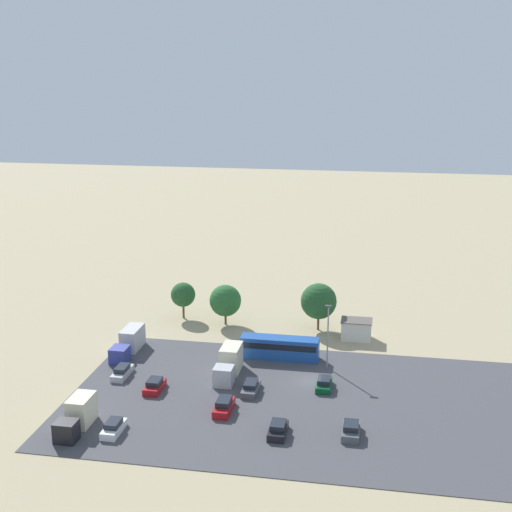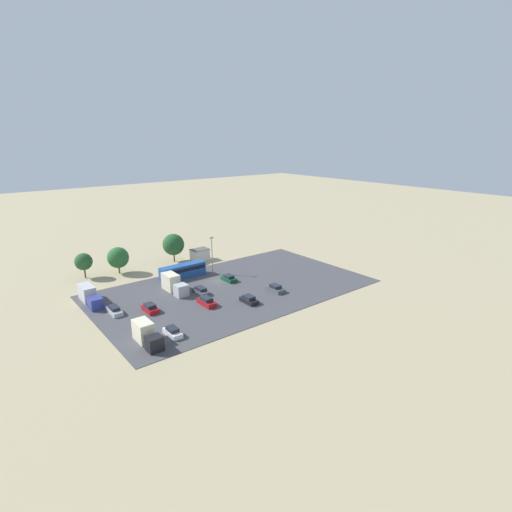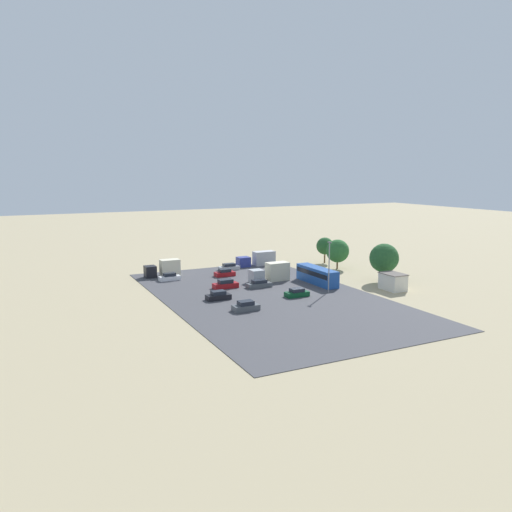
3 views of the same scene
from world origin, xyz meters
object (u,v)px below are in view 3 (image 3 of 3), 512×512
parked_car_7 (229,267)px  parked_truck_0 (164,269)px  shed_building (393,282)px  parked_car_1 (297,293)px  parked_truck_1 (258,259)px  parked_car_6 (170,277)px  parked_car_2 (259,284)px  parked_car_0 (225,273)px  parked_car_3 (218,296)px  parked_car_5 (225,284)px  bus (317,275)px  parked_truck_2 (272,273)px  parked_car_4 (246,306)px

parked_car_7 → parked_truck_0: size_ratio=0.65×
shed_building → parked_car_1: size_ratio=1.15×
parked_truck_1 → parked_car_6: bearing=106.0°
parked_car_1 → parked_car_2: bearing=-163.5°
parked_car_0 → parked_car_2: (-12.16, -1.78, -0.04)m
parked_truck_0 → parked_car_6: bearing=176.6°
parked_car_1 → parked_truck_1: (28.82, -7.04, 0.85)m
parked_car_3 → shed_building: bearing=76.8°
parked_car_2 → parked_car_5: bearing=69.5°
bus → parked_car_0: (14.15, 13.17, -1.04)m
parked_car_1 → parked_car_3: (4.02, 12.85, 0.03)m
parked_car_2 → parked_truck_0: (17.67, 12.82, 0.95)m
parked_truck_0 → parked_truck_2: 22.28m
shed_building → parked_car_6: size_ratio=1.13×
parked_car_0 → parked_truck_2: (-8.32, -6.42, 1.01)m
parked_car_2 → parked_truck_2: 6.12m
parked_truck_1 → parked_truck_2: bearing=162.3°
shed_building → parked_truck_0: bearing=48.4°
parked_truck_0 → parked_car_7: bearing=-89.6°
shed_building → bus: 14.08m
bus → parked_car_7: bearing=-63.6°
shed_building → parked_car_4: 29.89m
parked_car_6 → parked_car_5: bearing=-146.8°
parked_car_1 → parked_car_5: size_ratio=0.88×
parked_truck_0 → parked_truck_1: (2.10, -22.55, -0.09)m
parked_car_2 → parked_car_4: parked_car_4 is taller
parked_car_3 → parked_car_4: (-8.06, -1.26, 0.01)m
parked_car_2 → parked_truck_1: size_ratio=0.52×
parked_car_4 → parked_truck_0: parked_truck_0 is taller
bus → parked_truck_1: (21.76, 1.67, -0.22)m
parked_car_0 → parked_car_2: size_ratio=0.88×
parked_car_3 → parked_truck_0: (22.70, 2.65, 0.91)m
parked_car_7 → parked_truck_0: 14.46m
parked_car_2 → parked_car_7: bearing=-5.2°
parked_car_5 → shed_building: bearing=-118.4°
parked_truck_2 → parked_car_1: bearing=171.3°
shed_building → parked_car_6: shed_building is taller
parked_truck_2 → parked_car_5: bearing=99.0°
parked_car_3 → parked_car_6: (18.28, 2.91, -0.01)m
shed_building → parked_truck_2: parked_truck_2 is taller
parked_car_4 → parked_truck_1: size_ratio=0.45×
parked_car_3 → parked_car_6: bearing=-170.9°
parked_truck_1 → shed_building: bearing=-160.7°
shed_building → parked_car_4: shed_building is taller
parked_car_7 → parked_car_0: bearing=-31.0°
parked_car_5 → parked_car_7: 17.28m
parked_car_7 → parked_car_2: bearing=-5.2°
parked_car_6 → parked_truck_0: 4.52m
shed_building → parked_car_6: 42.58m
parked_car_4 → parked_car_6: 26.67m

